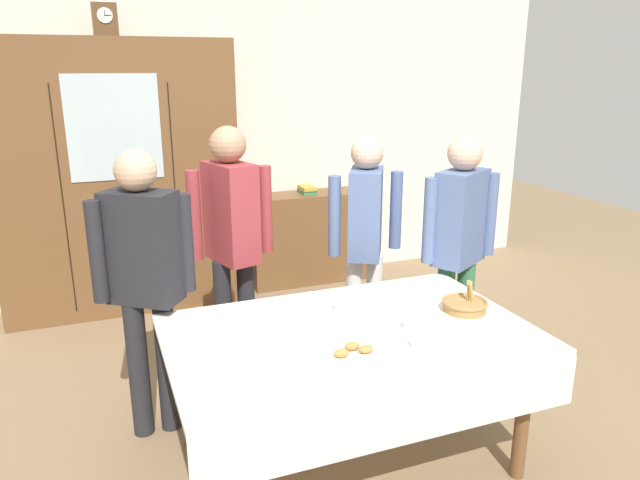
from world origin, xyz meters
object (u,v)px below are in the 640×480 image
at_px(tea_cup_front_edge, 342,306).
at_px(spoon_far_right, 264,308).
at_px(person_behind_table_right, 232,231).
at_px(tea_cup_back_edge, 420,344).
at_px(mantel_clock, 105,20).
at_px(person_near_right_end, 144,269).
at_px(book_stack, 307,190).
at_px(tea_cup_far_left, 241,323).
at_px(bookshelf_low, 308,238).
at_px(wall_cabinet, 118,180).
at_px(tea_cup_near_right, 411,325).
at_px(pastry_plate, 354,355).
at_px(spoon_near_right, 192,326).
at_px(person_beside_shelf, 459,236).
at_px(bread_basket, 465,305).
at_px(tea_cup_far_right, 278,376).
at_px(dining_table, 353,351).
at_px(person_behind_table_left, 365,231).

relative_size(tea_cup_front_edge, spoon_far_right, 1.09).
bearing_deg(person_behind_table_right, tea_cup_back_edge, -68.20).
xyz_separation_m(mantel_clock, person_near_right_end, (-0.01, -1.92, -1.34)).
xyz_separation_m(book_stack, spoon_far_right, (-1.05, -2.20, -0.14)).
bearing_deg(tea_cup_far_left, bookshelf_low, 62.92).
bearing_deg(bookshelf_low, tea_cup_far_left, -117.08).
distance_m(wall_cabinet, tea_cup_near_right, 2.92).
height_order(pastry_plate, person_near_right_end, person_near_right_end).
distance_m(pastry_plate, spoon_far_right, 0.70).
bearing_deg(spoon_near_right, person_near_right_end, 120.24).
relative_size(spoon_near_right, person_near_right_end, 0.08).
bearing_deg(tea_cup_front_edge, person_near_right_end, 156.94).
bearing_deg(tea_cup_near_right, person_beside_shelf, 43.35).
relative_size(bookshelf_low, person_near_right_end, 0.69).
xyz_separation_m(bread_basket, spoon_far_right, (-0.97, 0.40, -0.03)).
bearing_deg(mantel_clock, bread_basket, -58.83).
distance_m(mantel_clock, person_behind_table_right, 2.06).
relative_size(tea_cup_front_edge, tea_cup_near_right, 1.00).
relative_size(tea_cup_near_right, spoon_near_right, 1.09).
xyz_separation_m(tea_cup_far_left, pastry_plate, (0.39, -0.47, -0.02)).
xyz_separation_m(wall_cabinet, tea_cup_front_edge, (0.96, -2.32, -0.33)).
height_order(mantel_clock, tea_cup_near_right, mantel_clock).
distance_m(pastry_plate, person_near_right_end, 1.21).
bearing_deg(mantel_clock, spoon_far_right, -75.19).
relative_size(tea_cup_far_right, person_near_right_end, 0.08).
height_order(mantel_clock, tea_cup_back_edge, mantel_clock).
distance_m(tea_cup_back_edge, bread_basket, 0.54).
height_order(tea_cup_front_edge, spoon_near_right, tea_cup_front_edge).
xyz_separation_m(tea_cup_back_edge, person_behind_table_right, (-0.54, 1.35, 0.23)).
bearing_deg(bookshelf_low, dining_table, -105.53).
bearing_deg(person_beside_shelf, spoon_near_right, -171.47).
bearing_deg(spoon_near_right, pastry_plate, -43.63).
bearing_deg(person_near_right_end, person_beside_shelf, -1.68).
bearing_deg(tea_cup_front_edge, tea_cup_back_edge, -73.33).
distance_m(dining_table, tea_cup_near_right, 0.31).
relative_size(tea_cup_back_edge, tea_cup_far_right, 1.00).
height_order(tea_cup_front_edge, person_near_right_end, person_near_right_end).
xyz_separation_m(spoon_far_right, person_near_right_end, (-0.57, 0.23, 0.22)).
bearing_deg(book_stack, person_beside_shelf, -82.48).
xyz_separation_m(bookshelf_low, person_near_right_end, (-1.62, -1.97, 0.53)).
bearing_deg(pastry_plate, spoon_near_right, 136.37).
xyz_separation_m(spoon_near_right, person_behind_table_left, (1.24, 0.64, 0.20)).
relative_size(pastry_plate, spoon_near_right, 2.35).
bearing_deg(person_behind_table_right, wall_cabinet, 111.02).
height_order(spoon_near_right, spoon_far_right, same).
distance_m(dining_table, book_stack, 2.75).
distance_m(dining_table, tea_cup_far_right, 0.57).
xyz_separation_m(wall_cabinet, bookshelf_low, (1.63, 0.05, -0.67)).
xyz_separation_m(bookshelf_low, book_stack, (0.00, 0.00, 0.46)).
xyz_separation_m(tea_cup_back_edge, tea_cup_far_right, (-0.68, -0.05, 0.00)).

